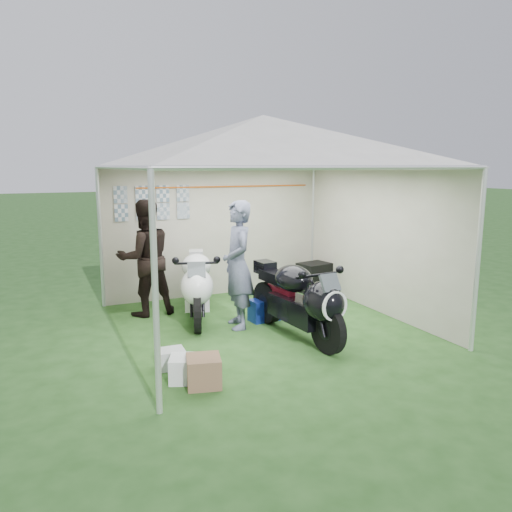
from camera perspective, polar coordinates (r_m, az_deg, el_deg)
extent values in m
plane|color=#204818|center=(7.42, 0.75, -7.92)|extent=(80.00, 80.00, 0.00)
cylinder|color=silver|center=(4.65, -11.43, -4.50)|extent=(0.06, 0.06, 2.30)
cylinder|color=silver|center=(6.72, 24.02, -0.62)|extent=(0.06, 0.06, 2.30)
cylinder|color=silver|center=(8.53, -17.35, 1.96)|extent=(0.06, 0.06, 2.30)
cylinder|color=silver|center=(9.82, 6.51, 3.41)|extent=(0.06, 0.06, 2.30)
cube|color=beige|center=(8.98, -4.58, 2.80)|extent=(4.00, 0.02, 2.30)
cube|color=beige|center=(6.57, -15.27, -0.32)|extent=(0.02, 4.00, 2.30)
cube|color=beige|center=(8.17, 13.62, 1.79)|extent=(0.02, 4.00, 2.30)
pyramid|color=white|center=(7.05, 0.80, 12.99)|extent=(5.66, 5.66, 0.70)
cube|color=#99A5B7|center=(8.49, -15.23, 6.78)|extent=(0.22, 0.02, 0.28)
cube|color=#99A5B7|center=(8.55, -12.90, 6.91)|extent=(0.22, 0.02, 0.28)
cube|color=#99A5B7|center=(8.63, -10.61, 7.02)|extent=(0.22, 0.01, 0.28)
cube|color=#99A5B7|center=(8.71, -8.35, 7.12)|extent=(0.22, 0.01, 0.28)
cube|color=#99A5B7|center=(8.51, -15.14, 4.77)|extent=(0.22, 0.02, 0.28)
cube|color=#99A5B7|center=(8.57, -12.82, 4.91)|extent=(0.22, 0.01, 0.28)
cube|color=#99A5B7|center=(8.65, -10.54, 5.04)|extent=(0.22, 0.02, 0.28)
cube|color=#99A5B7|center=(8.73, -8.30, 5.15)|extent=(0.22, 0.01, 0.28)
cylinder|color=#D8590C|center=(8.95, -3.37, 7.93)|extent=(3.20, 0.02, 0.02)
cylinder|color=black|center=(7.06, -6.71, -6.30)|extent=(0.28, 0.62, 0.62)
cylinder|color=black|center=(8.46, -6.78, -3.51)|extent=(0.33, 0.64, 0.62)
cube|color=silver|center=(7.69, -6.76, -4.29)|extent=(0.62, 1.04, 0.31)
ellipsoid|color=silver|center=(7.08, -6.77, -3.51)|extent=(0.62, 0.73, 0.52)
ellipsoid|color=silver|center=(7.69, -6.83, -1.12)|extent=(0.62, 0.74, 0.36)
cube|color=black|center=(8.11, -6.84, -0.98)|extent=(0.44, 0.67, 0.14)
cube|color=silver|center=(8.43, -6.86, 0.02)|extent=(0.31, 0.36, 0.19)
cube|color=black|center=(8.05, -6.81, -2.34)|extent=(0.26, 0.57, 0.10)
cube|color=#3F474C|center=(6.90, -6.81, -1.59)|extent=(0.28, 0.21, 0.22)
cylinder|color=black|center=(6.33, 8.21, -8.32)|extent=(0.16, 0.63, 0.62)
cylinder|color=black|center=(7.47, 1.36, -5.29)|extent=(0.22, 0.63, 0.62)
cube|color=black|center=(6.82, 4.74, -6.14)|extent=(0.45, 1.01, 0.31)
ellipsoid|color=black|center=(6.31, 7.71, -5.22)|extent=(0.53, 0.66, 0.52)
ellipsoid|color=black|center=(6.80, 4.30, -2.57)|extent=(0.52, 0.68, 0.36)
cube|color=black|center=(7.15, 2.44, -2.42)|extent=(0.33, 0.65, 0.15)
cube|color=black|center=(7.42, 1.04, -1.29)|extent=(0.26, 0.33, 0.19)
cube|color=maroon|center=(7.11, 2.88, -3.96)|extent=(0.16, 0.58, 0.10)
cube|color=#3F474C|center=(6.15, 8.47, -3.06)|extent=(0.26, 0.17, 0.22)
cylinder|color=white|center=(6.14, 9.00, -5.70)|extent=(0.37, 0.06, 0.37)
cube|color=#1A38C1|center=(7.60, 0.95, -6.17)|extent=(0.46, 0.32, 0.33)
imported|color=black|center=(7.91, -12.55, -0.22)|extent=(0.93, 0.75, 1.81)
imported|color=slate|center=(7.13, -2.09, -1.02)|extent=(0.52, 0.72, 1.84)
cube|color=black|center=(9.31, 6.67, -2.46)|extent=(0.62, 0.53, 0.55)
cube|color=silver|center=(5.62, -7.68, -12.65)|extent=(0.50, 0.45, 0.27)
cube|color=brown|center=(5.48, -5.99, -12.97)|extent=(0.43, 0.43, 0.32)
cube|color=#B8BEC2|center=(6.00, -9.67, -11.48)|extent=(0.31, 0.26, 0.22)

